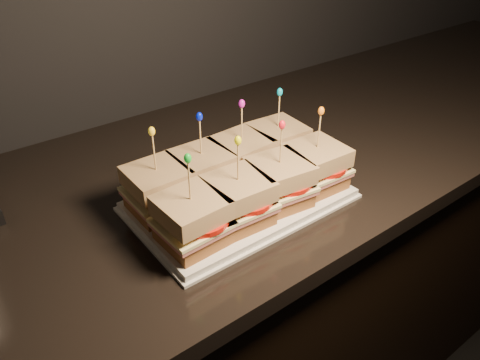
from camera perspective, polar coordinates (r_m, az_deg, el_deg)
cabinet at (r=1.48m, az=8.46°, el=-9.67°), size 2.62×0.69×0.84m
granite_slab at (r=1.23m, az=10.09°, el=5.59°), size 2.66×0.73×0.04m
platter at (r=0.91m, az=0.00°, el=-2.44°), size 0.40×0.25×0.02m
platter_rim at (r=0.91m, az=0.00°, el=-2.75°), size 0.41×0.26×0.01m
sandwich_0_bread_bot at (r=0.88m, az=-9.76°, el=-2.72°), size 0.10×0.10×0.03m
sandwich_0_ham at (r=0.87m, az=-9.86°, el=-1.76°), size 0.11×0.11×0.01m
sandwich_0_cheese at (r=0.86m, az=-9.91°, el=-1.37°), size 0.11×0.11×0.01m
sandwich_0_tomato at (r=0.86m, az=-9.06°, el=-0.87°), size 0.10×0.10×0.01m
sandwich_0_bread_top at (r=0.85m, az=-10.09°, el=0.28°), size 0.10×0.10×0.03m
sandwich_0_pick at (r=0.82m, az=-10.41°, el=3.06°), size 0.00×0.00×0.09m
sandwich_0_frill at (r=0.80m, az=-10.72°, el=5.86°), size 0.01×0.01×0.02m
sandwich_1_bread_bot at (r=0.91m, az=-4.55°, el=-0.66°), size 0.10×0.10×0.03m
sandwich_1_ham at (r=0.90m, az=-4.60°, el=0.29°), size 0.11×0.11×0.01m
sandwich_1_cheese at (r=0.90m, az=-4.61°, el=0.67°), size 0.11×0.11×0.01m
sandwich_1_tomato at (r=0.90m, az=-3.79°, el=1.16°), size 0.10×0.10×0.01m
sandwich_1_bread_top at (r=0.88m, az=-4.70°, el=2.28°), size 0.10×0.10×0.03m
sandwich_1_pick at (r=0.86m, az=-4.84°, el=4.99°), size 0.00×0.00×0.09m
sandwich_1_frill at (r=0.84m, az=-4.98°, el=7.71°), size 0.01×0.01×0.02m
sandwich_2_bread_bot at (r=0.96m, az=0.20°, el=1.23°), size 0.11×0.11×0.03m
sandwich_2_ham at (r=0.95m, az=0.21°, el=2.15°), size 0.12×0.11×0.01m
sandwich_2_cheese at (r=0.95m, az=0.21°, el=2.52°), size 0.12×0.11×0.01m
sandwich_2_tomato at (r=0.95m, az=1.01°, el=2.99°), size 0.10×0.10×0.01m
sandwich_2_bread_top at (r=0.93m, az=0.21°, el=4.08°), size 0.11×0.11×0.03m
sandwich_2_pick at (r=0.91m, az=0.22°, el=6.70°), size 0.00×0.00×0.09m
sandwich_2_frill at (r=0.89m, az=0.22°, el=9.30°), size 0.01×0.01×0.02m
sandwich_3_bread_bot at (r=1.01m, az=4.50°, el=2.93°), size 0.11×0.11×0.03m
sandwich_3_ham at (r=1.00m, az=4.54°, el=3.82°), size 0.12×0.11×0.01m
sandwich_3_cheese at (r=1.00m, az=4.56°, el=4.17°), size 0.12×0.12×0.01m
sandwich_3_tomato at (r=1.00m, az=5.32°, el=4.61°), size 0.10×0.10×0.01m
sandwich_3_bread_top at (r=0.99m, az=4.63°, el=5.67°), size 0.11×0.11×0.03m
sandwich_3_pick at (r=0.97m, az=4.75°, el=8.17°), size 0.00×0.00×0.09m
sandwich_3_frill at (r=0.95m, az=4.88°, el=10.65°), size 0.01×0.01×0.02m
sandwich_4_bread_bot at (r=0.79m, az=-5.76°, el=-6.55°), size 0.10×0.10×0.03m
sandwich_4_ham at (r=0.78m, az=-5.83°, el=-5.54°), size 0.11×0.11×0.01m
sandwich_4_cheese at (r=0.78m, az=-5.86°, el=-5.13°), size 0.12×0.11×0.01m
sandwich_4_tomato at (r=0.78m, az=-4.90°, el=-4.59°), size 0.10×0.10×0.01m
sandwich_4_bread_top at (r=0.76m, az=-5.98°, el=-3.39°), size 0.11×0.11×0.03m
sandwich_4_pick at (r=0.74m, az=-6.19°, el=-0.40°), size 0.00×0.00×0.09m
sandwich_4_frill at (r=0.71m, az=-6.40°, el=2.64°), size 0.01×0.01×0.02m
sandwich_5_bread_bot at (r=0.84m, az=-0.23°, el=-4.08°), size 0.11×0.11×0.03m
sandwich_5_ham at (r=0.83m, az=-0.24°, el=-3.09°), size 0.12×0.11×0.01m
sandwich_5_cheese at (r=0.82m, az=-0.24°, el=-2.69°), size 0.12×0.11×0.01m
sandwich_5_tomato at (r=0.82m, az=0.68°, el=-2.16°), size 0.10×0.10×0.01m
sandwich_5_bread_top at (r=0.80m, az=-0.24°, el=-0.99°), size 0.11×0.11×0.03m
sandwich_5_pick at (r=0.78m, az=-0.25°, el=1.91°), size 0.00×0.00×0.09m
sandwich_5_frill at (r=0.76m, az=-0.26°, el=4.83°), size 0.01×0.01×0.02m
sandwich_6_bread_bot at (r=0.89m, az=4.69°, el=-1.84°), size 0.11×0.11×0.03m
sandwich_6_ham at (r=0.88m, az=4.74°, el=-0.87°), size 0.12×0.12×0.01m
sandwich_6_cheese at (r=0.87m, az=4.76°, el=-0.49°), size 0.13×0.12×0.01m
sandwich_6_tomato at (r=0.87m, az=5.64°, el=0.01°), size 0.10×0.10×0.01m
sandwich_6_bread_top at (r=0.86m, az=4.85°, el=1.15°), size 0.11×0.11×0.03m
sandwich_6_pick at (r=0.83m, az=5.00°, el=3.93°), size 0.00×0.00×0.09m
sandwich_6_frill at (r=0.81m, az=5.15°, el=6.71°), size 0.01×0.01×0.02m
sandwich_7_bread_bot at (r=0.94m, az=9.05°, el=0.16°), size 0.11×0.11×0.03m
sandwich_7_ham at (r=0.93m, az=9.14°, el=1.09°), size 0.12×0.11×0.01m
sandwich_7_cheese at (r=0.93m, az=9.18°, el=1.46°), size 0.12×0.11×0.01m
sandwich_7_tomato at (r=0.93m, az=10.00°, el=1.93°), size 0.10×0.10×0.01m
sandwich_7_bread_top at (r=0.92m, az=9.33°, el=3.03°), size 0.11×0.11×0.03m
sandwich_7_pick at (r=0.89m, az=9.60°, el=5.67°), size 0.00×0.00×0.09m
sandwich_7_frill at (r=0.87m, az=9.87°, el=8.30°), size 0.01×0.01×0.02m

